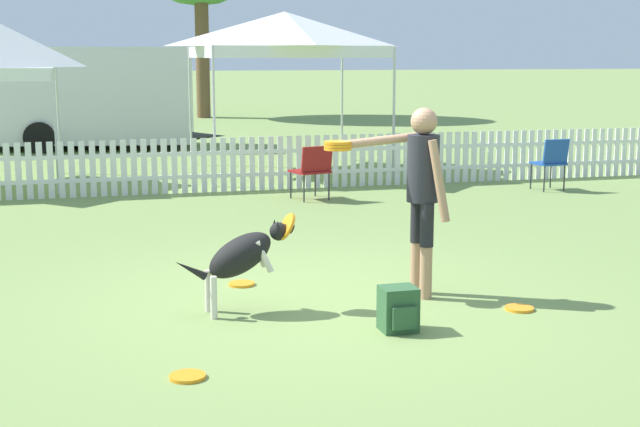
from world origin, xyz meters
The scene contains 12 objects.
ground_plane centered at (0.00, 0.00, 0.00)m, with size 240.00×240.00×0.00m, color olive.
handler_person centered at (0.88, -0.12, 1.05)m, with size 1.00×0.61×1.66m.
leaping_dog centered at (-0.69, -0.22, 0.49)m, with size 1.03×0.35×0.81m.
frisbee_near_handler centered at (-0.54, 0.65, 0.01)m, with size 0.24×0.24×0.02m.
frisbee_near_dog centered at (-1.32, -1.64, 0.01)m, with size 0.24×0.24×0.02m.
frisbee_midfield centered at (1.56, -0.76, 0.01)m, with size 0.24×0.24×0.02m.
backpack_on_grass centered at (0.38, -1.04, 0.17)m, with size 0.27×0.28×0.35m.
picket_fence centered at (0.00, 6.43, 0.43)m, with size 19.45×0.04×0.85m.
folding_chair_blue_left centered at (1.36, 5.26, 0.48)m, with size 0.60×0.61×0.81m.
folding_chair_center centered at (5.22, 5.17, 0.49)m, with size 0.47×0.49×0.82m.
canopy_tent_main centered at (1.71, 8.52, 2.46)m, with size 3.10×3.10×2.87m.
equipment_trailer centered at (-1.92, 13.96, 1.21)m, with size 6.08×3.03×2.29m.
Camera 1 is at (-1.95, -7.27, 2.10)m, focal length 50.00 mm.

